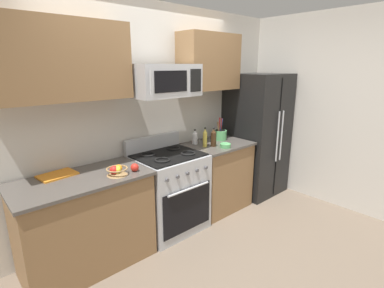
# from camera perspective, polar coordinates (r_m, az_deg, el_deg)

# --- Properties ---
(ground_plane) EXTENTS (16.00, 16.00, 0.00)m
(ground_plane) POSITION_cam_1_polar(r_m,az_deg,el_deg) (3.24, 3.39, -20.67)
(ground_plane) COLOR #6B5B4C
(wall_back) EXTENTS (8.00, 0.10, 2.60)m
(wall_back) POSITION_cam_1_polar(r_m,az_deg,el_deg) (3.51, -8.86, 5.25)
(wall_back) COLOR beige
(wall_back) RESTS_ON ground
(counter_left) EXTENTS (1.22, 0.66, 0.91)m
(counter_left) POSITION_cam_1_polar(r_m,az_deg,el_deg) (3.02, -20.29, -14.33)
(counter_left) COLOR olive
(counter_left) RESTS_ON ground
(range_oven) EXTENTS (0.76, 0.70, 1.09)m
(range_oven) POSITION_cam_1_polar(r_m,az_deg,el_deg) (3.44, -4.61, -9.27)
(range_oven) COLOR #B2B5BA
(range_oven) RESTS_ON ground
(counter_right) EXTENTS (0.85, 0.66, 0.91)m
(counter_right) POSITION_cam_1_polar(r_m,az_deg,el_deg) (3.95, 4.90, -6.19)
(counter_right) COLOR olive
(counter_right) RESTS_ON ground
(refrigerator) EXTENTS (0.78, 0.77, 1.79)m
(refrigerator) POSITION_cam_1_polar(r_m,az_deg,el_deg) (4.44, 12.62, 1.83)
(refrigerator) COLOR black
(refrigerator) RESTS_ON ground
(wall_right) EXTENTS (0.10, 8.00, 2.60)m
(wall_right) POSITION_cam_1_polar(r_m,az_deg,el_deg) (4.46, 23.59, 6.30)
(wall_right) COLOR beige
(wall_right) RESTS_ON ground
(microwave) EXTENTS (0.74, 0.44, 0.34)m
(microwave) POSITION_cam_1_polar(r_m,az_deg,el_deg) (3.16, -5.44, 12.42)
(microwave) COLOR #B2B5BA
(upper_cabinets_left) EXTENTS (1.21, 0.34, 0.70)m
(upper_cabinets_left) POSITION_cam_1_polar(r_m,az_deg,el_deg) (2.82, -24.68, 14.81)
(upper_cabinets_left) COLOR olive
(upper_cabinets_right) EXTENTS (0.84, 0.34, 0.70)m
(upper_cabinets_right) POSITION_cam_1_polar(r_m,az_deg,el_deg) (3.81, 3.44, 15.91)
(upper_cabinets_right) COLOR olive
(utensil_crock) EXTENTS (0.17, 0.17, 0.31)m
(utensil_crock) POSITION_cam_1_polar(r_m,az_deg,el_deg) (3.97, 5.62, 1.89)
(utensil_crock) COLOR #59AD66
(utensil_crock) RESTS_ON counter_right
(fruit_basket) EXTENTS (0.20, 0.20, 0.10)m
(fruit_basket) POSITION_cam_1_polar(r_m,az_deg,el_deg) (2.78, -14.68, -5.13)
(fruit_basket) COLOR #9E7A4C
(fruit_basket) RESTS_ON counter_left
(apple_loose) EXTENTS (0.08, 0.08, 0.08)m
(apple_loose) POSITION_cam_1_polar(r_m,az_deg,el_deg) (2.84, -11.30, -4.57)
(apple_loose) COLOR red
(apple_loose) RESTS_ON counter_left
(cutting_board) EXTENTS (0.35, 0.26, 0.02)m
(cutting_board) POSITION_cam_1_polar(r_m,az_deg,el_deg) (2.97, -25.14, -5.58)
(cutting_board) COLOR orange
(cutting_board) RESTS_ON counter_left
(bottle_soy) EXTENTS (0.07, 0.07, 0.24)m
(bottle_soy) POSITION_cam_1_polar(r_m,az_deg,el_deg) (3.63, 4.30, 1.25)
(bottle_soy) COLOR #382314
(bottle_soy) RESTS_ON counter_right
(bottle_vinegar) EXTENTS (0.07, 0.07, 0.19)m
(bottle_vinegar) POSITION_cam_1_polar(r_m,az_deg,el_deg) (3.74, 0.59, 1.33)
(bottle_vinegar) COLOR silver
(bottle_vinegar) RESTS_ON counter_right
(bottle_oil) EXTENTS (0.05, 0.05, 0.25)m
(bottle_oil) POSITION_cam_1_polar(r_m,az_deg,el_deg) (3.61, 2.59, 1.21)
(bottle_oil) COLOR gold
(bottle_oil) RESTS_ON counter_right
(prep_bowl) EXTENTS (0.14, 0.14, 0.05)m
(prep_bowl) POSITION_cam_1_polar(r_m,az_deg,el_deg) (3.61, 6.63, -0.27)
(prep_bowl) COLOR #59AD66
(prep_bowl) RESTS_ON counter_right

